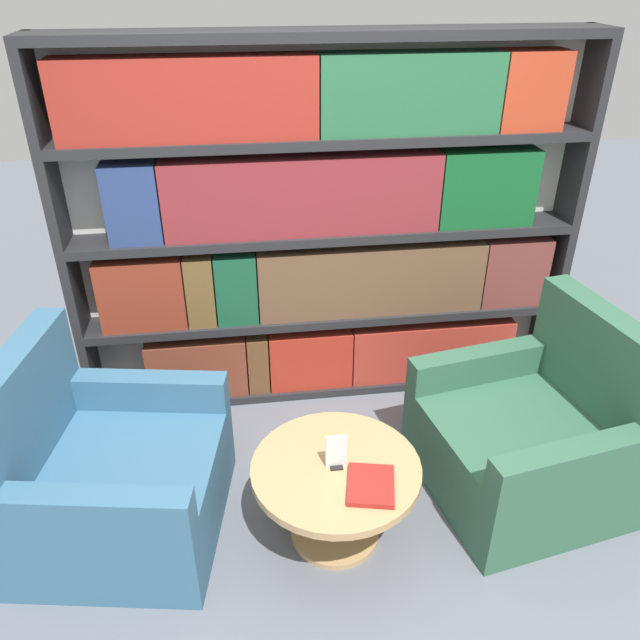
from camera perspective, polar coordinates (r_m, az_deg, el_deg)
The scene contains 7 objects.
ground_plane at distance 3.11m, azimuth 4.23°, elevation -20.37°, with size 14.00×14.00×0.00m, color slate.
bookshelf at distance 3.57m, azimuth 0.58°, elevation 8.02°, with size 2.89×0.30×2.11m.
armchair_left at distance 3.15m, azimuth -18.69°, elevation -13.46°, with size 1.04×1.05×0.95m.
armchair_right at distance 3.37m, azimuth 18.80°, elevation -10.13°, with size 1.04×1.05×0.95m.
coffee_table at distance 2.94m, azimuth 1.44°, elevation -14.95°, with size 0.77×0.77×0.44m.
table_sign at distance 2.81m, azimuth 1.49°, elevation -12.10°, with size 0.09×0.06×0.17m.
stray_book at distance 2.76m, azimuth 4.75°, elevation -14.82°, with size 0.25×0.28×0.03m.
Camera 1 is at (-0.48, -1.92, 2.40)m, focal length 35.00 mm.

